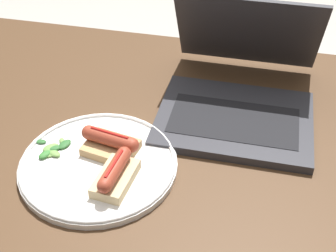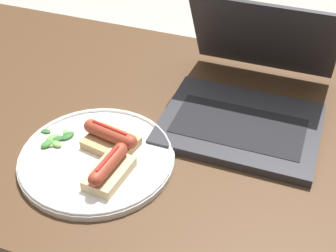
# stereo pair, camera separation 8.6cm
# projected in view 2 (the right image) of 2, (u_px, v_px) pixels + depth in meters

# --- Properties ---
(desk) EXTENTS (1.36, 0.74, 0.73)m
(desk) POSITION_uv_depth(u_px,v_px,m) (168.00, 158.00, 1.01)
(desk) COLOR #4C331E
(desk) RESTS_ON ground_plane
(laptop) EXTENTS (0.31, 0.35, 0.22)m
(laptop) POSITION_uv_depth(u_px,v_px,m) (247.00, 99.00, 0.96)
(laptop) COLOR #2D2D33
(laptop) RESTS_ON desk
(plate) EXTENTS (0.29, 0.29, 0.02)m
(plate) POSITION_uv_depth(u_px,v_px,m) (97.00, 158.00, 0.87)
(plate) COLOR white
(plate) RESTS_ON desk
(sausage_toast_left) EXTENTS (0.07, 0.11, 0.05)m
(sausage_toast_left) POSITION_uv_depth(u_px,v_px,m) (109.00, 169.00, 0.81)
(sausage_toast_left) COLOR #D6B784
(sausage_toast_left) RESTS_ON plate
(sausage_toast_middle) EXTENTS (0.12, 0.09, 0.05)m
(sausage_toast_middle) POSITION_uv_depth(u_px,v_px,m) (111.00, 138.00, 0.87)
(sausage_toast_middle) COLOR tan
(sausage_toast_middle) RESTS_ON plate
(salad_pile) EXTENTS (0.07, 0.07, 0.01)m
(salad_pile) POSITION_uv_depth(u_px,v_px,m) (56.00, 139.00, 0.90)
(salad_pile) COLOR #2D662D
(salad_pile) RESTS_ON plate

